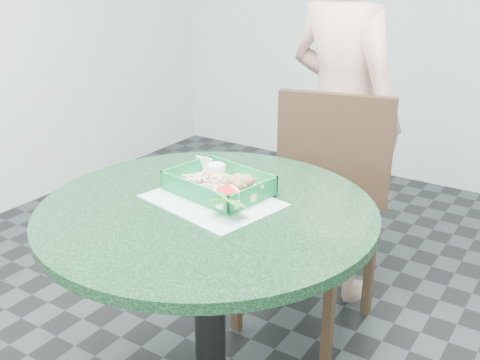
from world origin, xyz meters
The scene contains 9 objects.
cafe_table centered at (0.00, 0.00, 0.58)m, with size 0.96×0.96×0.75m.
dining_chair centered at (0.00, 0.73, 0.53)m, with size 0.47×0.47×0.93m.
diner_person centered at (-0.03, 1.00, 0.84)m, with size 0.61×0.40×1.68m, color tan.
placemat centered at (-0.01, 0.04, 0.75)m, with size 0.36×0.27×0.00m, color #9BC1B3.
food_basket centered at (-0.03, 0.10, 0.77)m, with size 0.29×0.21×0.06m.
crab_sandwich centered at (0.06, 0.10, 0.80)m, with size 0.11×0.11×0.07m.
fries_pile centered at (-0.08, 0.08, 0.79)m, with size 0.10×0.11×0.04m, color beige, non-canonical shape.
sauce_ramekin centered at (-0.09, 0.15, 0.80)m, with size 0.06×0.06×0.03m.
garnish_cup centered at (0.09, 0.02, 0.79)m, with size 0.11×0.11×0.04m.
Camera 1 is at (0.87, -1.15, 1.42)m, focal length 42.00 mm.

